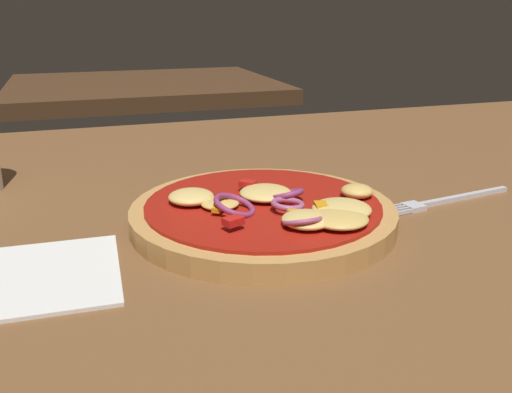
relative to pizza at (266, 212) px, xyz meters
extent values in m
cube|color=brown|center=(0.03, -0.02, -0.03)|extent=(1.50, 1.04, 0.04)
cylinder|color=tan|center=(0.00, 0.00, 0.00)|extent=(0.24, 0.24, 0.02)
cylinder|color=#A81C11|center=(0.00, 0.00, 0.01)|extent=(0.21, 0.21, 0.00)
ellipsoid|color=#E5BC60|center=(0.04, -0.07, 0.01)|extent=(0.05, 0.05, 0.01)
ellipsoid|color=#E5BC60|center=(0.09, -0.01, 0.01)|extent=(0.03, 0.03, 0.01)
ellipsoid|color=#EFCC72|center=(0.01, -0.06, 0.01)|extent=(0.04, 0.04, 0.01)
ellipsoid|color=#E5BC60|center=(-0.04, 0.00, 0.01)|extent=(0.03, 0.03, 0.01)
ellipsoid|color=#EFCC72|center=(0.00, 0.01, 0.01)|extent=(0.05, 0.05, 0.01)
ellipsoid|color=#EFCC72|center=(-0.06, 0.02, 0.01)|extent=(0.04, 0.04, 0.01)
ellipsoid|color=#EFCC72|center=(0.05, -0.05, 0.01)|extent=(0.05, 0.05, 0.01)
torus|color=#B25984|center=(0.01, -0.06, 0.01)|extent=(0.03, 0.03, 0.01)
torus|color=#93386B|center=(0.02, 0.00, 0.02)|extent=(0.04, 0.04, 0.02)
torus|color=#B25984|center=(0.01, -0.03, 0.02)|extent=(0.03, 0.03, 0.01)
torus|color=#93386B|center=(-0.03, -0.01, 0.02)|extent=(0.05, 0.05, 0.02)
cube|color=orange|center=(-0.05, -0.01, 0.01)|extent=(0.01, 0.01, 0.00)
cube|color=orange|center=(-0.04, 0.00, 0.01)|extent=(0.01, 0.01, 0.00)
cube|color=orange|center=(0.04, -0.04, 0.02)|extent=(0.01, 0.02, 0.01)
cube|color=red|center=(-0.01, 0.04, 0.02)|extent=(0.02, 0.02, 0.01)
cube|color=red|center=(-0.05, -0.05, 0.02)|extent=(0.02, 0.02, 0.01)
cube|color=orange|center=(0.01, -0.04, 0.01)|extent=(0.01, 0.01, 0.00)
cube|color=silver|center=(0.22, 0.00, -0.01)|extent=(0.12, 0.02, 0.01)
cube|color=silver|center=(0.15, -0.01, -0.01)|extent=(0.02, 0.02, 0.01)
cube|color=silver|center=(0.12, 0.00, -0.01)|extent=(0.04, 0.01, 0.00)
cube|color=silver|center=(0.12, -0.01, -0.01)|extent=(0.04, 0.01, 0.00)
cube|color=silver|center=(0.13, -0.01, -0.01)|extent=(0.04, 0.01, 0.00)
cube|color=silver|center=(0.13, -0.02, -0.01)|extent=(0.04, 0.01, 0.00)
cube|color=white|center=(-0.21, -0.05, -0.01)|extent=(0.15, 0.12, 0.00)
cube|color=#4C301C|center=(0.02, 1.08, -0.03)|extent=(0.70, 0.56, 0.04)
camera|label=1|loc=(-0.15, -0.44, 0.18)|focal=38.44mm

